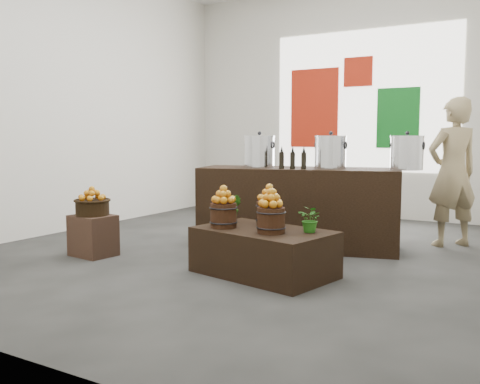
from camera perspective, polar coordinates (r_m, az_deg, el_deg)
The scene contains 24 objects.
ground at distance 6.60m, azimuth 0.84°, elevation -6.28°, with size 7.00×7.00×0.00m, color #3D3C3A.
back_wall at distance 9.66m, azimuth 11.34°, elevation 9.43°, with size 6.00×0.04×4.00m, color beige.
back_opening at distance 9.55m, azimuth 13.02°, elevation 9.43°, with size 3.20×0.02×2.40m, color white.
deco_red_left at distance 9.84m, azimuth 7.93°, elevation 8.84°, with size 0.90×0.04×1.40m, color #AE200D.
deco_green_right at distance 9.36m, azimuth 16.49°, elevation 7.58°, with size 0.70×0.04×1.00m, color #0F651C.
deco_red_upper at distance 9.61m, azimuth 12.49°, elevation 12.42°, with size 0.50×0.04×0.50m, color #AE200D.
crate at distance 6.52m, azimuth -15.39°, elevation -4.49°, with size 0.48×0.39×0.48m, color brown.
wicker_basket at distance 6.47m, azimuth -15.47°, elevation -1.63°, with size 0.38×0.38×0.17m, color black.
apples_in_basket at distance 6.45m, azimuth -15.51°, elevation -0.15°, with size 0.30×0.30×0.16m, color #A21705, non-canonical shape.
display_table at distance 5.44m, azimuth 2.55°, elevation -6.43°, with size 1.35×0.83×0.47m, color black.
apple_bucket_front_left at distance 5.49m, azimuth -1.77°, elevation -2.51°, with size 0.27×0.27×0.25m, color #371A0F.
apples_in_bucket_front_left at distance 5.46m, azimuth -1.78°, elevation -0.28°, with size 0.20×0.20×0.18m, color #A21705, non-canonical shape.
apple_bucket_front_right at distance 5.18m, azimuth 3.34°, elevation -3.02°, with size 0.27×0.27×0.25m, color #371A0F.
apples_in_bucket_front_right at distance 5.15m, azimuth 3.35°, elevation -0.66°, with size 0.20×0.20×0.18m, color #A21705, non-canonical shape.
apple_bucket_rear at distance 5.65m, azimuth 3.13°, elevation -2.27°, with size 0.27×0.27×0.25m, color #371A0F.
apples_in_bucket_rear at distance 5.62m, azimuth 3.14°, elevation -0.10°, with size 0.20×0.20×0.18m, color #A21705, non-canonical shape.
herb_garnish_right at distance 5.24m, azimuth 7.57°, elevation -2.89°, with size 0.24×0.20×0.26m, color #1E5C13.
herb_garnish_left at distance 5.85m, azimuth -0.69°, elevation -1.71°, with size 0.17×0.13×0.30m, color #1E5C13.
counter at distance 6.76m, azimuth 6.22°, elevation -1.69°, with size 2.46×0.78×1.01m, color black.
stock_pot_left at distance 6.80m, azimuth 2.09°, elevation 4.25°, with size 0.38×0.38×0.38m, color silver.
stock_pot_center at distance 6.65m, azimuth 9.63°, elevation 4.13°, with size 0.38×0.38×0.38m, color silver.
stock_pot_right at distance 6.62m, azimuth 17.37°, elevation 3.93°, with size 0.38×0.38×0.38m, color silver.
oil_cruets at distance 6.46m, azimuth 5.93°, elevation 3.68°, with size 0.27×0.07×0.28m, color black, non-canonical shape.
shopper at distance 7.28m, azimuth 21.73°, elevation 1.96°, with size 0.69×0.45×1.89m, color #8F7D58.
Camera 1 is at (3.19, -5.60, 1.40)m, focal length 40.00 mm.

